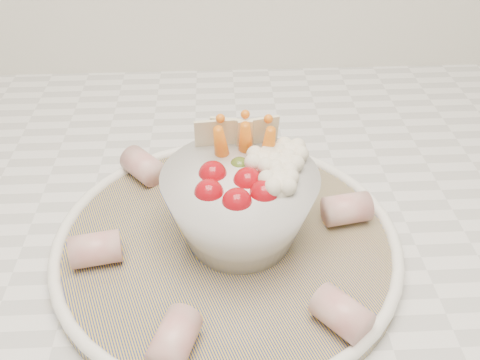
{
  "coord_description": "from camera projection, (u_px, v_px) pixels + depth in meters",
  "views": [
    {
      "loc": [
        0.09,
        0.97,
        1.3
      ],
      "look_at": [
        0.11,
        1.35,
        1.01
      ],
      "focal_mm": 40.0,
      "sensor_mm": 36.0,
      "label": 1
    }
  ],
  "objects": [
    {
      "name": "cured_meat_rolls",
      "position": [
        227.0,
        228.0,
        0.51
      ],
      "size": [
        0.29,
        0.3,
        0.03
      ],
      "color": "#BC5655",
      "rests_on": "serving_platter"
    },
    {
      "name": "serving_platter",
      "position": [
        227.0,
        243.0,
        0.53
      ],
      "size": [
        0.43,
        0.43,
        0.02
      ],
      "color": "navy",
      "rests_on": "kitchen_counter"
    },
    {
      "name": "veggie_bowl",
      "position": [
        242.0,
        202.0,
        0.5
      ],
      "size": [
        0.15,
        0.15,
        0.11
      ],
      "color": "silver",
      "rests_on": "serving_platter"
    }
  ]
}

